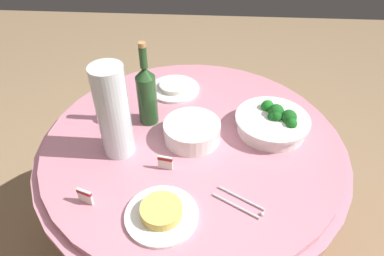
{
  "coord_description": "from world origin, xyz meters",
  "views": [
    {
      "loc": [
        -0.06,
        0.97,
        1.61
      ],
      "look_at": [
        0.0,
        0.0,
        0.79
      ],
      "focal_mm": 32.51,
      "sensor_mm": 36.0,
      "label": 1
    }
  ],
  "objects_px": {
    "serving_tongs": "(240,203)",
    "food_plate_noodles": "(161,213)",
    "label_placard_mid": "(85,196)",
    "decorative_fruit_vase": "(114,116)",
    "plate_stack": "(193,132)",
    "label_placard_front": "(165,162)",
    "wine_bottle": "(147,94)",
    "broccoli_bowl": "(273,122)",
    "food_plate_rice": "(175,88)"
  },
  "relations": [
    {
      "from": "food_plate_rice",
      "to": "label_placard_mid",
      "type": "relative_size",
      "value": 4.0
    },
    {
      "from": "decorative_fruit_vase",
      "to": "food_plate_rice",
      "type": "height_order",
      "value": "decorative_fruit_vase"
    },
    {
      "from": "broccoli_bowl",
      "to": "food_plate_rice",
      "type": "height_order",
      "value": "broccoli_bowl"
    },
    {
      "from": "serving_tongs",
      "to": "label_placard_mid",
      "type": "distance_m",
      "value": 0.48
    },
    {
      "from": "wine_bottle",
      "to": "plate_stack",
      "type": "bearing_deg",
      "value": 151.22
    },
    {
      "from": "wine_bottle",
      "to": "decorative_fruit_vase",
      "type": "xyz_separation_m",
      "value": [
        0.08,
        0.17,
        0.02
      ]
    },
    {
      "from": "food_plate_noodles",
      "to": "serving_tongs",
      "type": "bearing_deg",
      "value": -165.33
    },
    {
      "from": "food_plate_noodles",
      "to": "plate_stack",
      "type": "bearing_deg",
      "value": -101.18
    },
    {
      "from": "plate_stack",
      "to": "label_placard_front",
      "type": "bearing_deg",
      "value": 62.38
    },
    {
      "from": "label_placard_front",
      "to": "label_placard_mid",
      "type": "distance_m",
      "value": 0.28
    },
    {
      "from": "broccoli_bowl",
      "to": "plate_stack",
      "type": "xyz_separation_m",
      "value": [
        0.3,
        0.07,
        -0.0
      ]
    },
    {
      "from": "plate_stack",
      "to": "food_plate_noodles",
      "type": "relative_size",
      "value": 0.95
    },
    {
      "from": "broccoli_bowl",
      "to": "wine_bottle",
      "type": "distance_m",
      "value": 0.49
    },
    {
      "from": "food_plate_noodles",
      "to": "label_placard_front",
      "type": "bearing_deg",
      "value": -86.32
    },
    {
      "from": "serving_tongs",
      "to": "label_placard_mid",
      "type": "bearing_deg",
      "value": 2.95
    },
    {
      "from": "food_plate_rice",
      "to": "food_plate_noodles",
      "type": "height_order",
      "value": "food_plate_noodles"
    },
    {
      "from": "decorative_fruit_vase",
      "to": "serving_tongs",
      "type": "bearing_deg",
      "value": 153.13
    },
    {
      "from": "decorative_fruit_vase",
      "to": "broccoli_bowl",
      "type": "bearing_deg",
      "value": -165.31
    },
    {
      "from": "serving_tongs",
      "to": "food_plate_rice",
      "type": "relative_size",
      "value": 0.73
    },
    {
      "from": "serving_tongs",
      "to": "wine_bottle",
      "type": "bearing_deg",
      "value": -48.46
    },
    {
      "from": "food_plate_noodles",
      "to": "broccoli_bowl",
      "type": "bearing_deg",
      "value": -131.16
    },
    {
      "from": "decorative_fruit_vase",
      "to": "label_placard_front",
      "type": "distance_m",
      "value": 0.23
    },
    {
      "from": "wine_bottle",
      "to": "food_plate_rice",
      "type": "height_order",
      "value": "wine_bottle"
    },
    {
      "from": "broccoli_bowl",
      "to": "decorative_fruit_vase",
      "type": "height_order",
      "value": "decorative_fruit_vase"
    },
    {
      "from": "broccoli_bowl",
      "to": "decorative_fruit_vase",
      "type": "relative_size",
      "value": 0.82
    },
    {
      "from": "food_plate_noodles",
      "to": "decorative_fruit_vase",
      "type": "bearing_deg",
      "value": -55.74
    },
    {
      "from": "label_placard_mid",
      "to": "food_plate_noodles",
      "type": "bearing_deg",
      "value": 171.12
    },
    {
      "from": "serving_tongs",
      "to": "food_plate_noodles",
      "type": "distance_m",
      "value": 0.24
    },
    {
      "from": "decorative_fruit_vase",
      "to": "food_plate_rice",
      "type": "relative_size",
      "value": 1.55
    },
    {
      "from": "food_plate_noodles",
      "to": "label_placard_front",
      "type": "xyz_separation_m",
      "value": [
        0.01,
        -0.2,
        0.01
      ]
    },
    {
      "from": "wine_bottle",
      "to": "label_placard_front",
      "type": "height_order",
      "value": "wine_bottle"
    },
    {
      "from": "wine_bottle",
      "to": "decorative_fruit_vase",
      "type": "bearing_deg",
      "value": 65.63
    },
    {
      "from": "decorative_fruit_vase",
      "to": "food_plate_noodles",
      "type": "height_order",
      "value": "decorative_fruit_vase"
    },
    {
      "from": "plate_stack",
      "to": "label_placard_front",
      "type": "xyz_separation_m",
      "value": [
        0.08,
        0.16,
        -0.0
      ]
    },
    {
      "from": "serving_tongs",
      "to": "food_plate_noodles",
      "type": "height_order",
      "value": "food_plate_noodles"
    },
    {
      "from": "plate_stack",
      "to": "wine_bottle",
      "type": "bearing_deg",
      "value": -28.78
    },
    {
      "from": "plate_stack",
      "to": "wine_bottle",
      "type": "xyz_separation_m",
      "value": [
        0.18,
        -0.1,
        0.09
      ]
    },
    {
      "from": "label_placard_mid",
      "to": "decorative_fruit_vase",
      "type": "bearing_deg",
      "value": -101.9
    },
    {
      "from": "wine_bottle",
      "to": "food_plate_rice",
      "type": "xyz_separation_m",
      "value": [
        -0.08,
        -0.22,
        -0.12
      ]
    },
    {
      "from": "broccoli_bowl",
      "to": "food_plate_rice",
      "type": "distance_m",
      "value": 0.47
    },
    {
      "from": "wine_bottle",
      "to": "food_plate_noodles",
      "type": "height_order",
      "value": "wine_bottle"
    },
    {
      "from": "wine_bottle",
      "to": "broccoli_bowl",
      "type": "bearing_deg",
      "value": 176.62
    },
    {
      "from": "serving_tongs",
      "to": "label_placard_mid",
      "type": "relative_size",
      "value": 2.92
    },
    {
      "from": "decorative_fruit_vase",
      "to": "label_placard_front",
      "type": "bearing_deg",
      "value": 155.24
    },
    {
      "from": "serving_tongs",
      "to": "label_placard_front",
      "type": "distance_m",
      "value": 0.28
    },
    {
      "from": "serving_tongs",
      "to": "decorative_fruit_vase",
      "type": "bearing_deg",
      "value": -26.87
    },
    {
      "from": "wine_bottle",
      "to": "food_plate_noodles",
      "type": "distance_m",
      "value": 0.48
    },
    {
      "from": "wine_bottle",
      "to": "label_placard_mid",
      "type": "height_order",
      "value": "wine_bottle"
    },
    {
      "from": "label_placard_front",
      "to": "label_placard_mid",
      "type": "xyz_separation_m",
      "value": [
        0.23,
        0.16,
        0.0
      ]
    },
    {
      "from": "decorative_fruit_vase",
      "to": "label_placard_front",
      "type": "relative_size",
      "value": 6.18
    }
  ]
}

